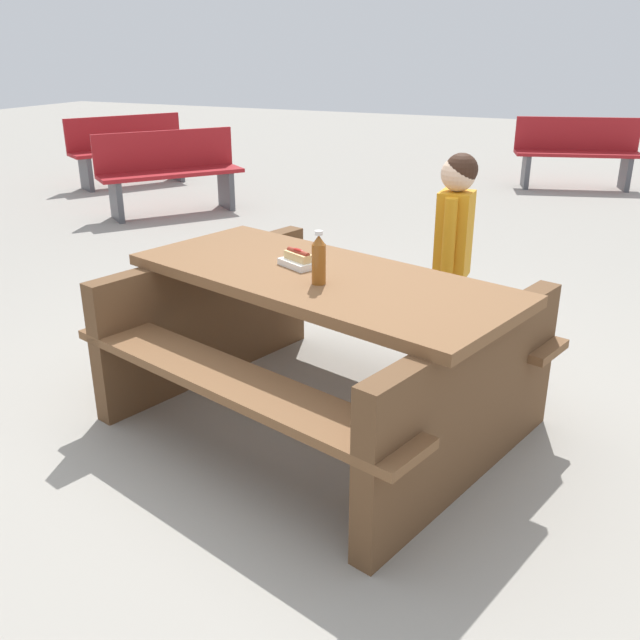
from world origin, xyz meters
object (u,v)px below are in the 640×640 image
soda_bottle (319,260)px  park_bench_far (129,149)px  picnic_table (320,336)px  hotdog_tray (298,260)px  child_in_coat (454,235)px  park_bench_near (169,171)px  park_bench_mid (577,151)px

soda_bottle → park_bench_far: size_ratio=0.16×
picnic_table → hotdog_tray: 0.37m
picnic_table → child_in_coat: bearing=-114.7°
park_bench_near → child_in_coat: bearing=145.3°
park_bench_near → hotdog_tray: bearing=133.3°
hotdog_tray → child_in_coat: 0.96m
park_bench_far → park_bench_near: bearing=141.7°
park_bench_mid → park_bench_far: size_ratio=1.04×
hotdog_tray → park_bench_near: park_bench_near is taller
picnic_table → hotdog_tray: hotdog_tray is taller
picnic_table → park_bench_near: 4.73m
soda_bottle → child_in_coat: (-0.34, -0.99, -0.09)m
child_in_coat → park_bench_near: bearing=-34.7°
child_in_coat → park_bench_near: child_in_coat is taller
soda_bottle → hotdog_tray: soda_bottle is taller
picnic_table → park_bench_mid: size_ratio=1.37×
picnic_table → child_in_coat: 0.99m
picnic_table → soda_bottle: size_ratio=9.14×
picnic_table → park_bench_mid: bearing=-94.3°
child_in_coat → picnic_table: bearing=65.3°
soda_bottle → park_bench_far: 6.69m
picnic_table → child_in_coat: size_ratio=1.78×
park_bench_near → park_bench_mid: size_ratio=0.93×
child_in_coat → park_bench_mid: child_in_coat is taller
park_bench_mid → picnic_table: bearing=85.7°
picnic_table → park_bench_near: size_ratio=1.48×
soda_bottle → child_in_coat: 1.05m
child_in_coat → hotdog_tray: bearing=56.6°
child_in_coat → park_bench_near: size_ratio=0.83×
hotdog_tray → park_bench_far: size_ratio=0.14×
child_in_coat → park_bench_near: (3.68, -2.55, -0.31)m
park_bench_far → park_bench_mid: bearing=-157.9°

